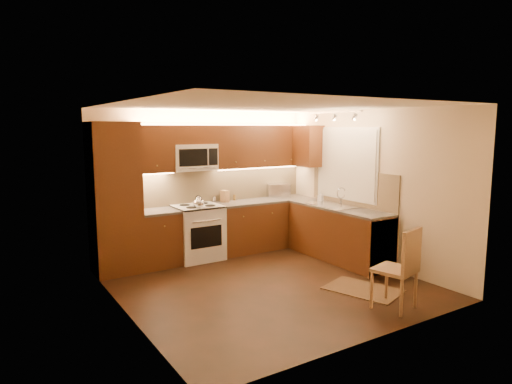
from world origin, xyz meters
TOP-DOWN VIEW (x-y plane):
  - floor at (0.00, 0.00)m, footprint 4.00×4.00m
  - ceiling at (0.00, 0.00)m, footprint 4.00×4.00m
  - wall_back at (0.00, 2.00)m, footprint 4.00×0.01m
  - wall_front at (0.00, -2.00)m, footprint 4.00×0.01m
  - wall_left at (-2.00, 0.00)m, footprint 0.01×4.00m
  - wall_right at (2.00, 0.00)m, footprint 0.01×4.00m
  - pantry at (-1.65, 1.70)m, footprint 0.70×0.60m
  - base_cab_back_left at (-0.99, 1.70)m, footprint 0.62×0.60m
  - counter_back_left at (-0.99, 1.70)m, footprint 0.62×0.60m
  - base_cab_back_right at (1.04, 1.70)m, footprint 1.92×0.60m
  - counter_back_right at (1.04, 1.70)m, footprint 1.92×0.60m
  - base_cab_right at (1.70, 0.40)m, footprint 0.60×2.00m
  - counter_right at (1.70, 0.40)m, footprint 0.60×2.00m
  - dishwasher at (1.70, -0.30)m, footprint 0.58×0.60m
  - backsplash_back at (0.35, 1.99)m, footprint 3.30×0.02m
  - backsplash_right at (1.99, 0.40)m, footprint 0.02×2.00m
  - upper_cab_back_left at (-0.99, 1.82)m, footprint 0.62×0.35m
  - upper_cab_back_right at (1.04, 1.82)m, footprint 1.92×0.35m
  - upper_cab_bridge at (-0.30, 1.82)m, footprint 0.76×0.35m
  - upper_cab_right_corner at (1.82, 1.40)m, footprint 0.35×0.50m
  - stove at (-0.30, 1.68)m, footprint 0.76×0.65m
  - microwave at (-0.30, 1.81)m, footprint 0.76×0.38m
  - window_frame at (1.99, 0.55)m, footprint 0.03×1.44m
  - window_blinds at (1.97, 0.55)m, footprint 0.02×1.36m
  - sink at (1.70, 0.55)m, footprint 0.52×0.86m
  - faucet at (1.88, 0.55)m, footprint 0.20×0.04m
  - track_light_bar at (1.55, 0.40)m, footprint 0.04×1.20m
  - kettle at (-0.38, 1.46)m, footprint 0.24×0.24m
  - toaster_oven at (1.47, 1.87)m, footprint 0.51×0.45m
  - knife_block at (0.32, 1.85)m, footprint 0.12×0.17m
  - spice_jar_a at (0.14, 1.94)m, footprint 0.05×0.05m
  - spice_jar_b at (0.56, 1.93)m, footprint 0.06×0.06m
  - spice_jar_c at (0.17, 1.94)m, footprint 0.05×0.05m
  - spice_jar_d at (0.33, 1.94)m, footprint 0.05×0.05m
  - soap_bottle at (1.79, 0.99)m, footprint 0.10×0.10m
  - rug at (0.97, -0.90)m, footprint 0.93×1.14m
  - dining_chair at (0.84, -1.54)m, footprint 0.55×0.55m

SIDE VIEW (x-z plane):
  - floor at x=0.00m, z-range -0.01..0.01m
  - rug at x=0.97m, z-range 0.00..0.01m
  - base_cab_back_left at x=-0.99m, z-range 0.00..0.86m
  - base_cab_back_right at x=1.04m, z-range 0.00..0.86m
  - base_cab_right at x=1.70m, z-range 0.00..0.86m
  - dishwasher at x=1.70m, z-range 0.01..0.85m
  - stove at x=-0.30m, z-range 0.00..0.92m
  - dining_chair at x=0.84m, z-range 0.00..1.02m
  - counter_back_left at x=-0.99m, z-range 0.86..0.90m
  - counter_back_right at x=1.04m, z-range 0.86..0.90m
  - counter_right at x=1.70m, z-range 0.86..0.90m
  - spice_jar_d at x=0.33m, z-range 0.90..0.99m
  - spice_jar_a at x=0.14m, z-range 0.90..0.99m
  - spice_jar_c at x=0.17m, z-range 0.90..1.00m
  - spice_jar_b at x=0.56m, z-range 0.90..1.00m
  - sink at x=1.70m, z-range 0.90..1.05m
  - soap_bottle at x=1.79m, z-range 0.90..1.08m
  - knife_block at x=0.32m, z-range 0.90..1.11m
  - kettle at x=-0.38m, z-range 0.92..1.13m
  - toaster_oven at x=1.47m, z-range 0.90..1.16m
  - faucet at x=1.88m, z-range 0.90..1.20m
  - pantry at x=-1.65m, z-range 0.00..2.30m
  - backsplash_back at x=0.35m, z-range 0.90..1.50m
  - backsplash_right at x=1.99m, z-range 0.90..1.50m
  - wall_back at x=0.00m, z-range 0.00..2.50m
  - wall_front at x=0.00m, z-range 0.00..2.50m
  - wall_left at x=-2.00m, z-range 0.00..2.50m
  - wall_right at x=2.00m, z-range 0.00..2.50m
  - window_frame at x=1.99m, z-range 0.98..2.22m
  - window_blinds at x=1.97m, z-range 1.02..2.18m
  - microwave at x=-0.30m, z-range 1.50..1.94m
  - upper_cab_back_left at x=-0.99m, z-range 1.50..2.25m
  - upper_cab_back_right at x=1.04m, z-range 1.50..2.25m
  - upper_cab_right_corner at x=1.82m, z-range 1.50..2.25m
  - upper_cab_bridge at x=-0.30m, z-range 1.94..2.25m
  - track_light_bar at x=1.55m, z-range 2.44..2.48m
  - ceiling at x=0.00m, z-range 2.50..2.50m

